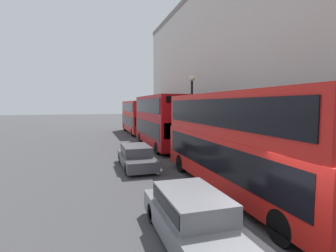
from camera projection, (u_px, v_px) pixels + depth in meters
name	position (u px, v px, depth m)	size (l,w,h in m)	color
bus_leading	(239.00, 138.00, 11.15)	(2.59, 11.30, 4.32)	red
bus_second_in_queue	(160.00, 119.00, 23.35)	(2.59, 10.04, 4.58)	#A80F14
bus_third_in_queue	(137.00, 116.00, 34.76)	(2.59, 10.30, 4.24)	red
car_dark_sedan	(193.00, 216.00, 7.27)	(1.80, 4.74, 1.40)	slate
car_hatchback	(136.00, 156.00, 15.88)	(1.75, 4.68, 1.34)	#47474C
street_lamp	(192.00, 105.00, 20.64)	(0.44, 0.44, 6.07)	black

